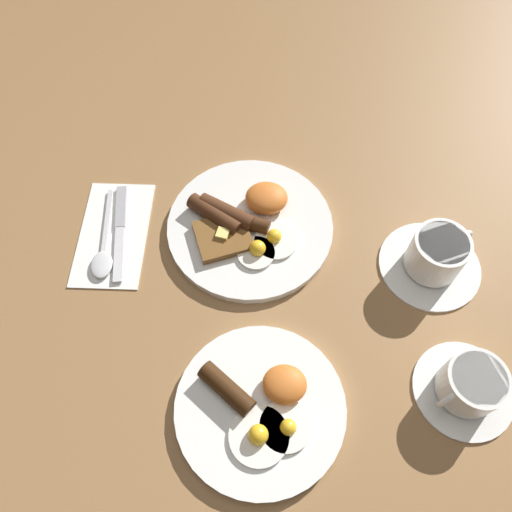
{
  "coord_description": "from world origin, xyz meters",
  "views": [
    {
      "loc": [
        -0.03,
        0.47,
        0.73
      ],
      "look_at": [
        -0.01,
        0.07,
        0.03
      ],
      "focal_mm": 35.0,
      "sensor_mm": 36.0,
      "label": 1
    }
  ],
  "objects": [
    {
      "name": "teacup_near",
      "position": [
        -0.3,
        0.06,
        0.03
      ],
      "size": [
        0.17,
        0.17,
        0.08
      ],
      "color": "white",
      "rests_on": "ground_plane"
    },
    {
      "name": "napkin",
      "position": [
        0.23,
        0.02,
        0.0
      ],
      "size": [
        0.12,
        0.21,
        0.01
      ],
      "primitive_type": "cube",
      "rotation": [
        0.0,
        0.0,
        0.01
      ],
      "color": "white",
      "rests_on": "ground_plane"
    },
    {
      "name": "breakfast_plate_near",
      "position": [
        0.0,
        -0.0,
        0.01
      ],
      "size": [
        0.28,
        0.28,
        0.05
      ],
      "color": "white",
      "rests_on": "ground_plane"
    },
    {
      "name": "breakfast_plate_far",
      "position": [
        -0.03,
        0.31,
        0.01
      ],
      "size": [
        0.24,
        0.24,
        0.04
      ],
      "color": "white",
      "rests_on": "ground_plane"
    },
    {
      "name": "knife",
      "position": [
        0.22,
        0.01,
        0.01
      ],
      "size": [
        0.04,
        0.19,
        0.01
      ],
      "rotation": [
        0.0,
        0.0,
        1.72
      ],
      "color": "silver",
      "rests_on": "napkin"
    },
    {
      "name": "ground_plane",
      "position": [
        0.0,
        0.0,
        0.0
      ],
      "size": [
        3.0,
        3.0,
        0.0
      ],
      "primitive_type": "plane",
      "color": "olive"
    },
    {
      "name": "teacup_far",
      "position": [
        -0.32,
        0.27,
        0.03
      ],
      "size": [
        0.15,
        0.15,
        0.07
      ],
      "color": "white",
      "rests_on": "ground_plane"
    },
    {
      "name": "spoon",
      "position": [
        0.24,
        0.07,
        0.01
      ],
      "size": [
        0.04,
        0.18,
        0.01
      ],
      "rotation": [
        0.0,
        0.0,
        1.67
      ],
      "color": "silver",
      "rests_on": "napkin"
    }
  ]
}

